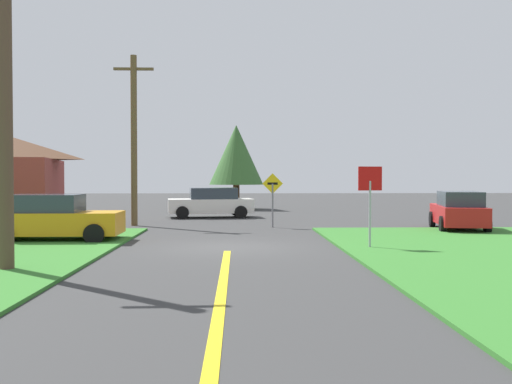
{
  "coord_description": "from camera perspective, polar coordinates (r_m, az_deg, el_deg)",
  "views": [
    {
      "loc": [
        0.31,
        -18.29,
        2.23
      ],
      "look_at": [
        0.95,
        2.05,
        1.69
      ],
      "focal_mm": 40.77,
      "sensor_mm": 36.0,
      "label": 1
    }
  ],
  "objects": [
    {
      "name": "direction_sign",
      "position": [
        25.45,
        1.64,
        -0.18
      ],
      "size": [
        0.9,
        0.15,
        2.38
      ],
      "color": "slate",
      "rests_on": "ground"
    },
    {
      "name": "ground_plane",
      "position": [
        18.43,
        -2.78,
        -5.43
      ],
      "size": [
        120.0,
        120.0,
        0.0
      ],
      "primitive_type": "plane",
      "color": "#363636"
    },
    {
      "name": "car_approaching_junction",
      "position": [
        31.79,
        -4.42,
        -1.06
      ],
      "size": [
        4.78,
        2.58,
        1.62
      ],
      "rotation": [
        0.0,
        0.0,
        3.27
      ],
      "color": "white",
      "rests_on": "ground"
    },
    {
      "name": "utility_pole_mid",
      "position": [
        26.99,
        -11.89,
        5.21
      ],
      "size": [
        1.8,
        0.29,
        7.72
      ],
      "color": "brown",
      "rests_on": "ground"
    },
    {
      "name": "car_on_crossroad",
      "position": [
        25.57,
        19.26,
        -1.77
      ],
      "size": [
        2.54,
        4.52,
        1.62
      ],
      "rotation": [
        0.0,
        0.0,
        1.38
      ],
      "color": "red",
      "rests_on": "ground"
    },
    {
      "name": "utility_pole_near",
      "position": [
        14.83,
        -23.39,
        8.2
      ],
      "size": [
        1.8,
        0.33,
        7.77
      ],
      "color": "brown",
      "rests_on": "ground"
    },
    {
      "name": "oak_tree_left",
      "position": [
        39.88,
        -1.95,
        3.65
      ],
      "size": [
        3.71,
        3.71,
        5.78
      ],
      "color": "brown",
      "rests_on": "ground"
    },
    {
      "name": "lane_stripe_center",
      "position": [
        10.53,
        -3.52,
        -10.66
      ],
      "size": [
        0.2,
        14.0,
        0.01
      ],
      "primitive_type": "cube",
      "color": "yellow",
      "rests_on": "ground"
    },
    {
      "name": "stop_sign",
      "position": [
        18.06,
        11.13,
        0.07
      ],
      "size": [
        0.73,
        0.07,
        2.54
      ],
      "rotation": [
        0.0,
        0.0,
        3.19
      ],
      "color": "#9EA0A8",
      "rests_on": "ground"
    },
    {
      "name": "parked_car_near_building",
      "position": [
        21.09,
        -19.21,
        -2.44
      ],
      "size": [
        4.33,
        2.08,
        1.62
      ],
      "rotation": [
        0.0,
        0.0,
        0.01
      ],
      "color": "orange",
      "rests_on": "ground"
    }
  ]
}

